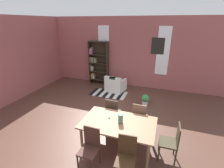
% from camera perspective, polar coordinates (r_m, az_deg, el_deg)
% --- Properties ---
extents(ground_plane, '(10.56, 10.56, 0.00)m').
position_cam_1_polar(ground_plane, '(5.03, -3.92, -16.16)').
color(ground_plane, '#513328').
extents(back_wall_brick, '(9.12, 0.12, 3.29)m').
position_cam_1_polar(back_wall_brick, '(7.89, 7.08, 10.90)').
color(back_wall_brick, '#A15151').
rests_on(back_wall_brick, ground).
extents(window_pane_0, '(0.55, 0.02, 2.14)m').
position_cam_1_polar(window_pane_0, '(8.21, -2.95, 12.60)').
color(window_pane_0, white).
extents(window_pane_1, '(0.55, 0.02, 2.14)m').
position_cam_1_polar(window_pane_1, '(7.63, 17.69, 10.97)').
color(window_pane_1, white).
extents(dining_table, '(1.82, 1.08, 0.73)m').
position_cam_1_polar(dining_table, '(4.13, 2.24, -14.27)').
color(dining_table, '#885F41').
rests_on(dining_table, ground).
extents(vase_on_table, '(0.12, 0.12, 0.23)m').
position_cam_1_polar(vase_on_table, '(4.01, 3.06, -12.19)').
color(vase_on_table, '#4C7266').
rests_on(vase_on_table, dining_table).
extents(tealight_candle_0, '(0.04, 0.04, 0.05)m').
position_cam_1_polar(tealight_candle_0, '(4.23, -0.98, -11.70)').
color(tealight_candle_0, silver).
rests_on(tealight_candle_0, dining_table).
extents(dining_chair_head_right, '(0.41, 0.41, 0.95)m').
position_cam_1_polar(dining_chair_head_right, '(4.12, 20.51, -18.47)').
color(dining_chair_head_right, '#36301E').
rests_on(dining_chair_head_right, ground).
extents(dining_chair_far_left, '(0.40, 0.40, 0.95)m').
position_cam_1_polar(dining_chair_far_left, '(4.92, 0.24, -9.82)').
color(dining_chair_far_left, '#33261D').
rests_on(dining_chair_far_left, ground).
extents(dining_chair_near_right, '(0.43, 0.43, 0.95)m').
position_cam_1_polar(dining_chair_near_right, '(3.58, 5.05, -24.21)').
color(dining_chair_near_right, '#3D2514').
rests_on(dining_chair_near_right, ground).
extents(dining_chair_far_right, '(0.41, 0.41, 0.95)m').
position_cam_1_polar(dining_chair_far_right, '(4.76, 9.77, -11.34)').
color(dining_chair_far_right, brown).
rests_on(dining_chair_far_right, ground).
extents(dining_chair_near_left, '(0.41, 0.41, 0.95)m').
position_cam_1_polar(dining_chair_near_left, '(3.79, -7.82, -21.21)').
color(dining_chair_near_left, '#3F211B').
rests_on(dining_chair_near_left, ground).
extents(bookshelf_tall, '(1.00, 0.33, 2.17)m').
position_cam_1_polar(bookshelf_tall, '(8.28, -5.09, 7.60)').
color(bookshelf_tall, '#2D2319').
rests_on(bookshelf_tall, ground).
extents(armchair_white, '(0.91, 0.91, 0.75)m').
position_cam_1_polar(armchair_white, '(7.50, 1.23, -0.40)').
color(armchair_white, white).
rests_on(armchair_white, ground).
extents(potted_plant_by_shelf, '(0.30, 0.30, 0.43)m').
position_cam_1_polar(potted_plant_by_shelf, '(6.40, 11.72, -5.37)').
color(potted_plant_by_shelf, silver).
rests_on(potted_plant_by_shelf, ground).
extents(striped_rug, '(1.61, 0.88, 0.01)m').
position_cam_1_polar(striped_rug, '(7.30, -1.25, -3.40)').
color(striped_rug, black).
rests_on(striped_rug, ground).
extents(framed_picture, '(0.56, 0.03, 0.72)m').
position_cam_1_polar(framed_picture, '(7.60, 15.99, 12.85)').
color(framed_picture, black).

